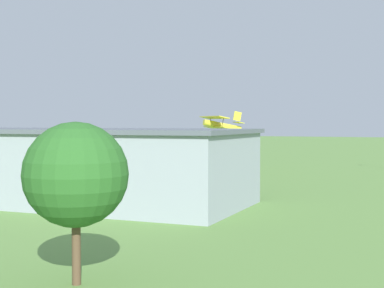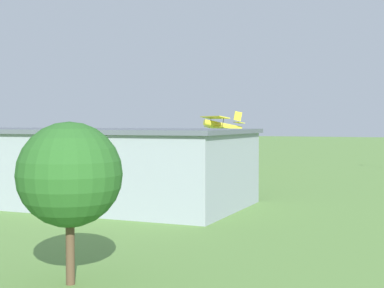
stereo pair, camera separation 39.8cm
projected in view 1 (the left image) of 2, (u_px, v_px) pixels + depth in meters
name	position (u px, v px, depth m)	size (l,w,h in m)	color
ground_plane	(230.00, 168.00, 85.22)	(400.00, 400.00, 0.00)	#608C42
hangar	(83.00, 166.00, 48.45)	(28.70, 13.92, 6.37)	#99A3AD
biplane	(220.00, 125.00, 81.53)	(7.61, 8.36, 3.77)	yellow
car_grey	(59.00, 174.00, 66.23)	(2.02, 4.08, 1.64)	slate
car_green	(15.00, 172.00, 68.36)	(2.01, 4.15, 1.68)	#1E6B38
person_crossing_taxiway	(133.00, 175.00, 64.64)	(0.51, 0.51, 1.77)	#33723F
person_at_fence_line	(232.00, 181.00, 57.85)	(0.54, 0.54, 1.75)	#72338C
person_beside_truck	(97.00, 176.00, 64.23)	(0.54, 0.54, 1.67)	orange
tree_near_perimeter_road	(76.00, 175.00, 23.81)	(4.47, 4.47, 6.93)	brown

